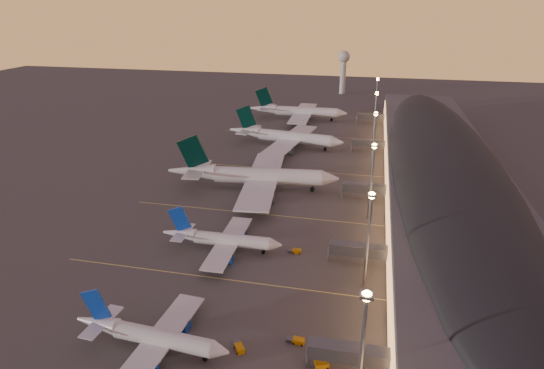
{
  "coord_description": "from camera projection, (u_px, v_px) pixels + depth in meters",
  "views": [
    {
      "loc": [
        34.53,
        -100.05,
        67.04
      ],
      "look_at": [
        2.0,
        45.0,
        7.0
      ],
      "focal_mm": 30.0,
      "sensor_mm": 36.0,
      "label": 1
    }
  ],
  "objects": [
    {
      "name": "airliner_narrow_south",
      "position": [
        150.0,
        336.0,
        93.23
      ],
      "size": [
        34.87,
        31.19,
        12.46
      ],
      "rotation": [
        0.0,
        0.0,
        -0.06
      ],
      "color": "silver",
      "rests_on": "ground"
    },
    {
      "name": "baggage_tug_b",
      "position": [
        296.0,
        341.0,
        95.89
      ],
      "size": [
        3.84,
        1.87,
        1.11
      ],
      "rotation": [
        0.0,
        0.0,
        -0.08
      ],
      "color": "#CC7D09",
      "rests_on": "ground"
    },
    {
      "name": "airliner_wide_mid",
      "position": [
        285.0,
        137.0,
        224.56
      ],
      "size": [
        59.63,
        54.91,
        19.11
      ],
      "rotation": [
        0.0,
        0.0,
        -0.15
      ],
      "color": "silver",
      "rests_on": "ground"
    },
    {
      "name": "baggage_tug_c",
      "position": [
        295.0,
        251.0,
        130.33
      ],
      "size": [
        3.84,
        1.9,
        1.11
      ],
      "rotation": [
        0.0,
        0.0,
        0.1
      ],
      "color": "#CC7D09",
      "rests_on": "ground"
    },
    {
      "name": "baggage_tug_d",
      "position": [
        239.0,
        347.0,
        94.12
      ],
      "size": [
        3.47,
        4.02,
        1.15
      ],
      "rotation": [
        0.0,
        0.0,
        -0.95
      ],
      "color": "#CC7D09",
      "rests_on": "ground"
    },
    {
      "name": "airliner_wide_far",
      "position": [
        298.0,
        111.0,
        275.94
      ],
      "size": [
        59.88,
        54.36,
        19.21
      ],
      "rotation": [
        0.0,
        0.0,
        0.02
      ],
      "color": "silver",
      "rests_on": "ground"
    },
    {
      "name": "airliner_narrow_north",
      "position": [
        222.0,
        239.0,
        130.96
      ],
      "size": [
        35.6,
        31.71,
        12.76
      ],
      "rotation": [
        0.0,
        0.0,
        0.02
      ],
      "color": "silver",
      "rests_on": "ground"
    },
    {
      "name": "baggage_tug_a",
      "position": [
        319.0,
        365.0,
        89.4
      ],
      "size": [
        4.54,
        3.07,
        1.26
      ],
      "rotation": [
        0.0,
        0.0,
        0.36
      ],
      "color": "#CC7D09",
      "rests_on": "ground"
    },
    {
      "name": "radar_tower",
      "position": [
        344.0,
        65.0,
        347.64
      ],
      "size": [
        9.0,
        9.0,
        32.5
      ],
      "color": "silver",
      "rests_on": "ground"
    },
    {
      "name": "lane_markings",
      "position": [
        263.0,
        208.0,
        158.82
      ],
      "size": [
        90.0,
        180.36,
        0.0
      ],
      "color": "#D8C659",
      "rests_on": "ground"
    },
    {
      "name": "terminal_building",
      "position": [
        441.0,
        167.0,
        172.36
      ],
      "size": [
        56.35,
        255.0,
        17.46
      ],
      "color": "#4E4E53",
      "rests_on": "ground"
    },
    {
      "name": "light_masts",
      "position": [
        374.0,
        146.0,
        167.56
      ],
      "size": [
        2.2,
        217.2,
        25.9
      ],
      "color": "gray",
      "rests_on": "ground"
    },
    {
      "name": "airliner_wide_near",
      "position": [
        253.0,
        176.0,
        172.81
      ],
      "size": [
        65.69,
        60.22,
        21.01
      ],
      "rotation": [
        0.0,
        0.0,
        0.11
      ],
      "color": "silver",
      "rests_on": "ground"
    },
    {
      "name": "ground",
      "position": [
        228.0,
        269.0,
        122.63
      ],
      "size": [
        700.0,
        700.0,
        0.0
      ],
      "primitive_type": "plane",
      "color": "#44413F"
    }
  ]
}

